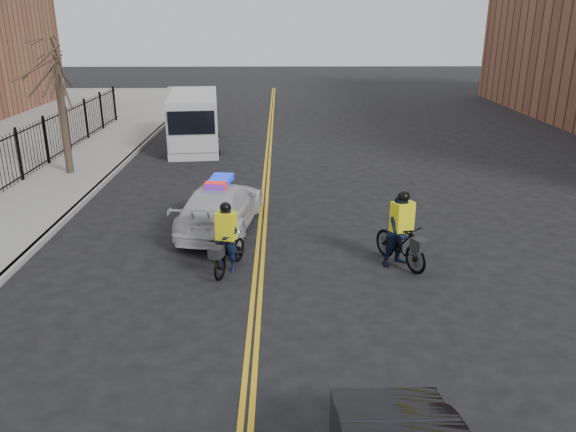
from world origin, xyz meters
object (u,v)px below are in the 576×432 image
(police_cruiser, at_px, (220,206))
(cyclist_far, at_px, (401,236))
(cargo_van, at_px, (194,122))
(cyclist_near, at_px, (227,247))

(police_cruiser, xyz_separation_m, cyclist_far, (4.70, -2.68, 0.09))
(cargo_van, xyz_separation_m, cyclist_near, (2.72, -13.62, -0.60))
(cyclist_far, bearing_deg, cyclist_near, 155.67)
(cyclist_near, distance_m, cyclist_far, 4.27)
(cargo_van, distance_m, cyclist_near, 13.91)
(cargo_van, distance_m, cyclist_far, 15.10)
(cargo_van, bearing_deg, cyclist_far, -68.92)
(police_cruiser, xyz_separation_m, cargo_van, (-2.28, 10.70, 0.53))
(cyclist_near, bearing_deg, cargo_van, 119.16)
(police_cruiser, distance_m, cyclist_near, 2.96)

